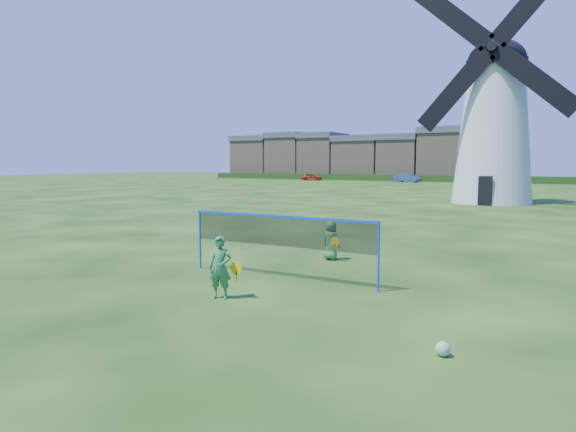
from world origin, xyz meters
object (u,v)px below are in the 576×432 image
at_px(badminton_net, 280,232).
at_px(player_girl, 220,268).
at_px(windmill, 494,122).
at_px(car_left, 312,177).
at_px(player_boy, 331,240).
at_px(play_ball, 443,349).
at_px(car_right, 407,178).

bearing_deg(badminton_net, player_girl, -93.35).
height_order(windmill, badminton_net, windmill).
height_order(windmill, car_left, windmill).
bearing_deg(player_boy, windmill, -79.68).
relative_size(windmill, play_ball, 71.25).
height_order(play_ball, car_left, car_left).
bearing_deg(car_right, badminton_net, -150.92).
relative_size(player_boy, play_ball, 5.17).
height_order(windmill, car_right, windmill).
distance_m(player_girl, car_right, 66.48).
xyz_separation_m(windmill, player_boy, (-0.73, -24.65, -5.05)).
height_order(player_girl, player_boy, player_girl).
height_order(car_left, car_right, car_right).
bearing_deg(car_left, car_right, -113.42).
bearing_deg(car_right, windmill, -139.70).
bearing_deg(badminton_net, play_ball, -33.59).
relative_size(car_left, car_right, 0.85).
height_order(player_boy, play_ball, player_boy).
xyz_separation_m(windmill, car_left, (-32.47, 34.97, -5.04)).
height_order(windmill, player_boy, windmill).
relative_size(badminton_net, car_left, 1.50).
bearing_deg(windmill, car_right, 115.55).
bearing_deg(player_boy, car_left, -49.96).
bearing_deg(player_boy, badminton_net, 101.26).
xyz_separation_m(badminton_net, car_right, (-15.93, 62.39, -0.48)).
xyz_separation_m(windmill, badminton_net, (-0.77, -27.46, -4.48)).
distance_m(play_ball, car_left, 74.88).
height_order(player_boy, car_right, car_right).
relative_size(windmill, player_girl, 12.00).
xyz_separation_m(player_girl, player_boy, (0.16, 4.99, -0.08)).
bearing_deg(badminton_net, car_left, 116.92).
bearing_deg(badminton_net, car_right, 104.33).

